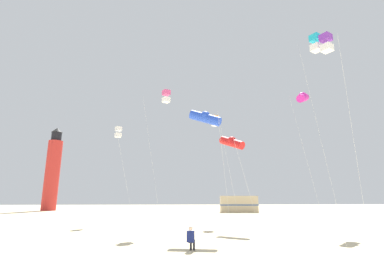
{
  "coord_description": "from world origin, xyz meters",
  "views": [
    {
      "loc": [
        0.25,
        -7.58,
        2.52
      ],
      "look_at": [
        1.48,
        8.08,
        6.33
      ],
      "focal_mm": 26.87,
      "sensor_mm": 36.0,
      "label": 1
    }
  ],
  "objects": [
    {
      "name": "kite_box_white",
      "position": [
        -5.34,
        23.29,
        9.41
      ],
      "size": [
        2.49,
        2.49,
        10.01
      ],
      "color": "silver",
      "rests_on": "ground"
    },
    {
      "name": "kite_box_cyan",
      "position": [
        9.72,
        8.79,
        12.39
      ],
      "size": [
        1.55,
        1.55,
        12.99
      ],
      "color": "silver",
      "rests_on": "ground"
    },
    {
      "name": "kite_tube_blue",
      "position": [
        2.87,
        13.04,
        8.36
      ],
      "size": [
        3.13,
        2.72,
        9.06
      ],
      "color": "silver",
      "rests_on": "ground"
    },
    {
      "name": "kite_box_rainbow",
      "position": [
        -0.17,
        17.47,
        11.54
      ],
      "size": [
        2.54,
        2.54,
        12.15
      ],
      "color": "silver",
      "rests_on": "ground"
    },
    {
      "name": "kite_flyer_standing",
      "position": [
        1.37,
        7.25,
        0.61
      ],
      "size": [
        0.45,
        0.56,
        1.16
      ],
      "rotation": [
        0.0,
        0.0,
        2.8
      ],
      "color": "navy",
      "rests_on": "ground"
    },
    {
      "name": "kite_tube_magenta",
      "position": [
        12.19,
        16.18,
        11.33
      ],
      "size": [
        2.38,
        2.55,
        12.04
      ],
      "color": "silver",
      "rests_on": "ground"
    },
    {
      "name": "kite_tube_scarlet",
      "position": [
        5.57,
        16.37,
        7.15
      ],
      "size": [
        3.0,
        3.19,
        7.85
      ],
      "color": "silver",
      "rests_on": "ground"
    },
    {
      "name": "kite_box_orange",
      "position": [
        5.1,
        22.27,
        10.61
      ],
      "size": [
        2.74,
        2.74,
        11.2
      ],
      "color": "silver",
      "rests_on": "ground"
    },
    {
      "name": "kite_box_violet",
      "position": [
        9.87,
        7.86,
        11.87
      ],
      "size": [
        1.51,
        1.51,
        12.47
      ],
      "color": "silver",
      "rests_on": "ground"
    },
    {
      "name": "lighthouse_distant",
      "position": [
        -23.47,
        53.28,
        7.84
      ],
      "size": [
        2.8,
        2.8,
        16.8
      ],
      "color": "red",
      "rests_on": "ground"
    },
    {
      "name": "rv_van_tan",
      "position": [
        12.5,
        43.64,
        1.39
      ],
      "size": [
        6.61,
        2.86,
        2.8
      ],
      "rotation": [
        0.0,
        0.0,
        -0.08
      ],
      "color": "#C6B28C",
      "rests_on": "ground"
    }
  ]
}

